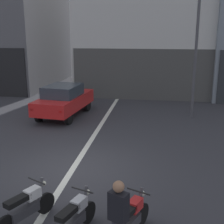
{
  "coord_description": "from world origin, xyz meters",
  "views": [
    {
      "loc": [
        2.63,
        -8.64,
        4.32
      ],
      "look_at": [
        0.96,
        2.0,
        1.4
      ],
      "focal_mm": 48.66,
      "sensor_mm": 36.0,
      "label": 1
    }
  ],
  "objects_px": {
    "person_by_motorcycles": "(118,220)",
    "car_red_crossing_near": "(64,99)",
    "street_lamp": "(197,39)",
    "motorcycle_silver_row_left_mid": "(74,218)",
    "motorcycle_red_row_centre": "(131,219)",
    "motorcycle_white_row_leftmost": "(27,206)"
  },
  "relations": [
    {
      "from": "motorcycle_red_row_centre",
      "to": "motorcycle_silver_row_left_mid",
      "type": "bearing_deg",
      "value": -173.34
    },
    {
      "from": "car_red_crossing_near",
      "to": "street_lamp",
      "type": "bearing_deg",
      "value": 7.08
    },
    {
      "from": "motorcycle_silver_row_left_mid",
      "to": "motorcycle_red_row_centre",
      "type": "relative_size",
      "value": 1.03
    },
    {
      "from": "motorcycle_white_row_leftmost",
      "to": "person_by_motorcycles",
      "type": "distance_m",
      "value": 2.36
    },
    {
      "from": "motorcycle_silver_row_left_mid",
      "to": "person_by_motorcycles",
      "type": "distance_m",
      "value": 1.2
    },
    {
      "from": "street_lamp",
      "to": "person_by_motorcycles",
      "type": "xyz_separation_m",
      "value": [
        -2.35,
        -10.44,
        -3.04
      ]
    },
    {
      "from": "motorcycle_silver_row_left_mid",
      "to": "motorcycle_red_row_centre",
      "type": "height_order",
      "value": "same"
    },
    {
      "from": "street_lamp",
      "to": "motorcycle_red_row_centre",
      "type": "relative_size",
      "value": 4.06
    },
    {
      "from": "car_red_crossing_near",
      "to": "street_lamp",
      "type": "relative_size",
      "value": 0.67
    },
    {
      "from": "car_red_crossing_near",
      "to": "street_lamp",
      "type": "xyz_separation_m",
      "value": [
        6.47,
        0.8,
        3.0
      ]
    },
    {
      "from": "motorcycle_white_row_leftmost",
      "to": "motorcycle_red_row_centre",
      "type": "distance_m",
      "value": 2.38
    },
    {
      "from": "motorcycle_red_row_centre",
      "to": "person_by_motorcycles",
      "type": "height_order",
      "value": "person_by_motorcycles"
    },
    {
      "from": "car_red_crossing_near",
      "to": "motorcycle_silver_row_left_mid",
      "type": "distance_m",
      "value": 9.66
    },
    {
      "from": "street_lamp",
      "to": "motorcycle_silver_row_left_mid",
      "type": "relative_size",
      "value": 3.96
    },
    {
      "from": "motorcycle_white_row_leftmost",
      "to": "person_by_motorcycles",
      "type": "bearing_deg",
      "value": -18.97
    },
    {
      "from": "motorcycle_silver_row_left_mid",
      "to": "person_by_motorcycles",
      "type": "bearing_deg",
      "value": -26.44
    },
    {
      "from": "person_by_motorcycles",
      "to": "car_red_crossing_near",
      "type": "bearing_deg",
      "value": 113.15
    },
    {
      "from": "street_lamp",
      "to": "motorcycle_silver_row_left_mid",
      "type": "height_order",
      "value": "street_lamp"
    },
    {
      "from": "car_red_crossing_near",
      "to": "motorcycle_red_row_centre",
      "type": "height_order",
      "value": "car_red_crossing_near"
    },
    {
      "from": "street_lamp",
      "to": "motorcycle_silver_row_left_mid",
      "type": "bearing_deg",
      "value": -108.7
    },
    {
      "from": "person_by_motorcycles",
      "to": "motorcycle_silver_row_left_mid",
      "type": "bearing_deg",
      "value": 153.56
    },
    {
      "from": "motorcycle_silver_row_left_mid",
      "to": "motorcycle_red_row_centre",
      "type": "bearing_deg",
      "value": 6.66
    }
  ]
}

